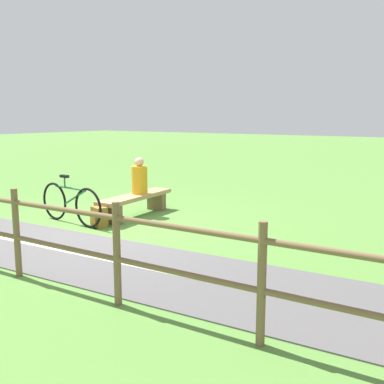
% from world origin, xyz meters
% --- Properties ---
extents(ground_plane, '(80.00, 80.00, 0.00)m').
position_xyz_m(ground_plane, '(0.00, 0.00, 0.00)').
color(ground_plane, '#548438').
extents(paved_path, '(4.17, 36.05, 0.02)m').
position_xyz_m(paved_path, '(1.30, 4.00, 0.01)').
color(paved_path, '#565454').
rests_on(paved_path, ground_plane).
extents(path_centre_line, '(2.11, 31.94, 0.00)m').
position_xyz_m(path_centre_line, '(1.30, 4.00, 0.02)').
color(path_centre_line, silver).
rests_on(path_centre_line, paved_path).
extents(bench, '(2.04, 0.60, 0.44)m').
position_xyz_m(bench, '(-0.95, -0.21, 0.32)').
color(bench, '#A88456').
rests_on(bench, ground_plane).
extents(person_seated, '(0.34, 0.34, 0.74)m').
position_xyz_m(person_seated, '(-1.09, -0.22, 0.76)').
color(person_seated, orange).
rests_on(person_seated, bench).
extents(bicycle, '(0.20, 1.77, 0.92)m').
position_xyz_m(bicycle, '(0.22, -0.80, 0.39)').
color(bicycle, black).
rests_on(bicycle, ground_plane).
extents(backpack, '(0.30, 0.35, 0.38)m').
position_xyz_m(backpack, '(0.13, -0.15, 0.19)').
color(backpack, olive).
rests_on(backpack, ground_plane).
extents(fence_roadside, '(0.55, 13.31, 1.13)m').
position_xyz_m(fence_roadside, '(2.41, 4.17, 0.66)').
color(fence_roadside, brown).
rests_on(fence_roadside, ground_plane).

